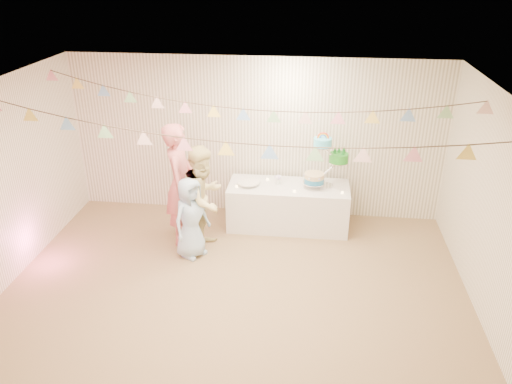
# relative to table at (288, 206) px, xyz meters

# --- Properties ---
(floor) EXTENTS (6.00, 6.00, 0.00)m
(floor) POSITION_rel_table_xyz_m (-0.57, -2.01, -0.35)
(floor) COLOR olive
(floor) RESTS_ON ground
(ceiling) EXTENTS (6.00, 6.00, 0.00)m
(ceiling) POSITION_rel_table_xyz_m (-0.57, -2.01, 2.25)
(ceiling) COLOR silver
(ceiling) RESTS_ON ground
(back_wall) EXTENTS (6.00, 6.00, 0.00)m
(back_wall) POSITION_rel_table_xyz_m (-0.57, 0.49, 0.95)
(back_wall) COLOR white
(back_wall) RESTS_ON ground
(front_wall) EXTENTS (6.00, 6.00, 0.00)m
(front_wall) POSITION_rel_table_xyz_m (-0.57, -4.51, 0.95)
(front_wall) COLOR white
(front_wall) RESTS_ON ground
(right_wall) EXTENTS (5.00, 5.00, 0.00)m
(right_wall) POSITION_rel_table_xyz_m (2.43, -2.01, 0.95)
(right_wall) COLOR white
(right_wall) RESTS_ON ground
(table) EXTENTS (1.89, 0.75, 0.71)m
(table) POSITION_rel_table_xyz_m (0.00, 0.00, 0.00)
(table) COLOR silver
(table) RESTS_ON floor
(cake_stand) EXTENTS (0.74, 0.43, 0.82)m
(cake_stand) POSITION_rel_table_xyz_m (0.55, 0.05, 0.81)
(cake_stand) COLOR silver
(cake_stand) RESTS_ON table
(cake_bottom) EXTENTS (0.31, 0.31, 0.15)m
(cake_bottom) POSITION_rel_table_xyz_m (0.40, -0.01, 0.48)
(cake_bottom) COLOR teal
(cake_bottom) RESTS_ON cake_stand
(cake_middle) EXTENTS (0.27, 0.27, 0.22)m
(cake_middle) POSITION_rel_table_xyz_m (0.73, 0.14, 0.75)
(cake_middle) COLOR #1E881D
(cake_middle) RESTS_ON cake_stand
(cake_top_tier) EXTENTS (0.25, 0.25, 0.19)m
(cake_top_tier) POSITION_rel_table_xyz_m (0.49, 0.02, 1.02)
(cake_top_tier) COLOR #4BCDED
(cake_top_tier) RESTS_ON cake_stand
(platter) EXTENTS (0.34, 0.34, 0.02)m
(platter) POSITION_rel_table_xyz_m (-0.63, -0.05, 0.41)
(platter) COLOR white
(platter) RESTS_ON table
(posy) EXTENTS (0.13, 0.13, 0.15)m
(posy) POSITION_rel_table_xyz_m (-0.17, 0.05, 0.47)
(posy) COLOR white
(posy) RESTS_ON table
(person_adult_a) EXTENTS (0.49, 0.71, 1.85)m
(person_adult_a) POSITION_rel_table_xyz_m (-1.56, -0.61, 0.57)
(person_adult_a) COLOR #C56768
(person_adult_a) RESTS_ON floor
(person_adult_b) EXTENTS (0.86, 0.95, 1.60)m
(person_adult_b) POSITION_rel_table_xyz_m (-1.18, -0.79, 0.45)
(person_adult_b) COLOR #DBCC87
(person_adult_b) RESTS_ON floor
(person_child) EXTENTS (0.65, 0.71, 1.21)m
(person_child) POSITION_rel_table_xyz_m (-1.32, -1.02, 0.25)
(person_child) COLOR #A0C2E2
(person_child) RESTS_ON floor
(bunting_back) EXTENTS (5.60, 1.10, 0.40)m
(bunting_back) POSITION_rel_table_xyz_m (-0.57, -0.91, 2.00)
(bunting_back) COLOR pink
(bunting_back) RESTS_ON ceiling
(bunting_front) EXTENTS (5.60, 0.90, 0.36)m
(bunting_front) POSITION_rel_table_xyz_m (-0.57, -2.21, 1.97)
(bunting_front) COLOR #72A5E5
(bunting_front) RESTS_ON ceiling
(tealight_0) EXTENTS (0.04, 0.04, 0.03)m
(tealight_0) POSITION_rel_table_xyz_m (-0.80, -0.15, 0.37)
(tealight_0) COLOR #FFD88C
(tealight_0) RESTS_ON table
(tealight_1) EXTENTS (0.04, 0.04, 0.03)m
(tealight_1) POSITION_rel_table_xyz_m (-0.35, 0.18, 0.37)
(tealight_1) COLOR #FFD88C
(tealight_1) RESTS_ON table
(tealight_2) EXTENTS (0.04, 0.04, 0.03)m
(tealight_2) POSITION_rel_table_xyz_m (0.10, -0.22, 0.37)
(tealight_2) COLOR #FFD88C
(tealight_2) RESTS_ON table
(tealight_3) EXTENTS (0.04, 0.04, 0.03)m
(tealight_3) POSITION_rel_table_xyz_m (0.35, 0.22, 0.37)
(tealight_3) COLOR #FFD88C
(tealight_3) RESTS_ON table
(tealight_4) EXTENTS (0.04, 0.04, 0.03)m
(tealight_4) POSITION_rel_table_xyz_m (0.82, -0.18, 0.37)
(tealight_4) COLOR #FFD88C
(tealight_4) RESTS_ON table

